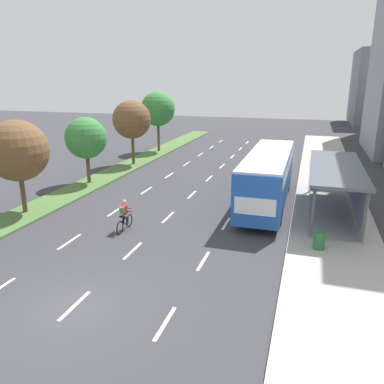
{
  "coord_description": "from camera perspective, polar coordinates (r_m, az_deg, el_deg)",
  "views": [
    {
      "loc": [
        7.6,
        -9.91,
        7.88
      ],
      "look_at": [
        1.0,
        11.3,
        1.2
      ],
      "focal_mm": 35.43,
      "sensor_mm": 36.0,
      "label": 1
    }
  ],
  "objects": [
    {
      "name": "trash_bin",
      "position": [
        18.91,
        18.61,
        -6.91
      ],
      "size": [
        0.52,
        0.52,
        0.85
      ],
      "primitive_type": "cylinder",
      "color": "#286B38",
      "rests_on": "sidewalk_right"
    },
    {
      "name": "median_tree_third",
      "position": [
        29.87,
        -15.68,
        7.81
      ],
      "size": [
        3.12,
        3.12,
        5.02
      ],
      "color": "brown",
      "rests_on": "median_strip"
    },
    {
      "name": "lane_divider_right",
      "position": [
        28.22,
        8.25,
        0.35
      ],
      "size": [
        0.14,
        44.76,
        0.01
      ],
      "color": "white",
      "rests_on": "ground"
    },
    {
      "name": "cyclist",
      "position": [
        20.61,
        -10.16,
        -3.66
      ],
      "size": [
        0.46,
        1.82,
        1.71
      ],
      "color": "black",
      "rests_on": "ground"
    },
    {
      "name": "median_tree_fifth",
      "position": [
        42.26,
        -5.17,
        12.33
      ],
      "size": [
        3.71,
        3.71,
        6.43
      ],
      "color": "brown",
      "rests_on": "median_strip"
    },
    {
      "name": "lane_divider_left",
      "position": [
        30.05,
        -5.03,
        1.48
      ],
      "size": [
        0.14,
        44.76,
        0.01
      ],
      "color": "white",
      "rests_on": "ground"
    },
    {
      "name": "median_tree_second",
      "position": [
        24.28,
        -24.79,
        5.64
      ],
      "size": [
        3.57,
        3.57,
        5.52
      ],
      "color": "brown",
      "rests_on": "median_strip"
    },
    {
      "name": "building_tall_right",
      "position": [
        77.05,
        25.86,
        14.0
      ],
      "size": [
        7.25,
        14.84,
        12.72
      ],
      "primitive_type": "cube",
      "color": "slate",
      "rests_on": "ground"
    },
    {
      "name": "median_tree_fourth",
      "position": [
        35.73,
        -9.07,
        10.7
      ],
      "size": [
        3.51,
        3.51,
        5.9
      ],
      "color": "brown",
      "rests_on": "median_strip"
    },
    {
      "name": "bus",
      "position": [
        24.69,
        11.36,
        2.79
      ],
      "size": [
        2.54,
        11.29,
        3.37
      ],
      "color": "#2356B2",
      "rests_on": "ground"
    },
    {
      "name": "bus_shelter",
      "position": [
        23.88,
        21.34,
        0.98
      ],
      "size": [
        2.9,
        9.7,
        2.86
      ],
      "color": "gray",
      "rests_on": "sidewalk_right"
    },
    {
      "name": "sidewalk_right",
      "position": [
        30.95,
        19.77,
        1.12
      ],
      "size": [
        4.5,
        52.0,
        0.15
      ],
      "primitive_type": "cube",
      "color": "#ADAAA3",
      "rests_on": "ground"
    },
    {
      "name": "ground_plane",
      "position": [
        14.76,
        -17.72,
        -16.41
      ],
      "size": [
        140.0,
        140.0,
        0.0
      ],
      "primitive_type": "plane",
      "color": "#38383D"
    },
    {
      "name": "lane_divider_center",
      "position": [
        28.94,
        1.4,
        0.94
      ],
      "size": [
        0.14,
        44.76,
        0.01
      ],
      "color": "white",
      "rests_on": "ground"
    },
    {
      "name": "median_strip",
      "position": [
        34.76,
        -10.44,
        3.46
      ],
      "size": [
        2.6,
        52.0,
        0.12
      ],
      "primitive_type": "cube",
      "color": "#4C7038",
      "rests_on": "ground"
    }
  ]
}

